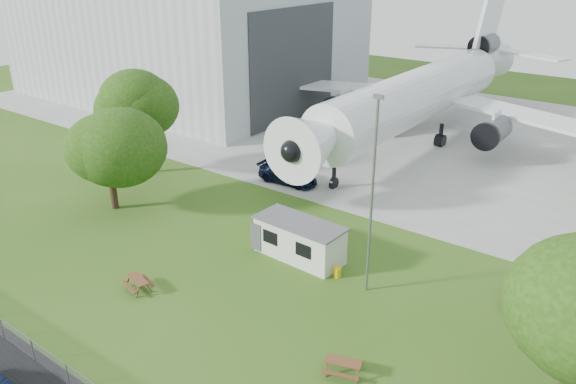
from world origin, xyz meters
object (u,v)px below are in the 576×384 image
Objects in this scene: airliner at (423,91)px; picnic_east at (343,373)px; picnic_west at (139,289)px; hangar at (185,26)px; site_cabin at (300,240)px.

airliner reaches higher than picnic_east.
picnic_west is at bearing 165.79° from picnic_east.
hangar is 36.21m from airliner.
site_cabin reaches higher than picnic_east.
picnic_east is (12.94, -36.82, -5.27)m from airliner.
picnic_west is 13.96m from picnic_east.
airliner is 26.52× the size of picnic_west.
site_cabin is at bearing -35.54° from hangar.
airliner is (35.97, -0.14, -4.14)m from hangar.
airliner is 38.34m from picnic_west.
site_cabin is 3.78× the size of picnic_east.
hangar is 62.02m from picnic_east.
picnic_west and picnic_east have the same top height.
airliner is 7.01× the size of site_cabin.
site_cabin is 11.61m from picnic_east.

